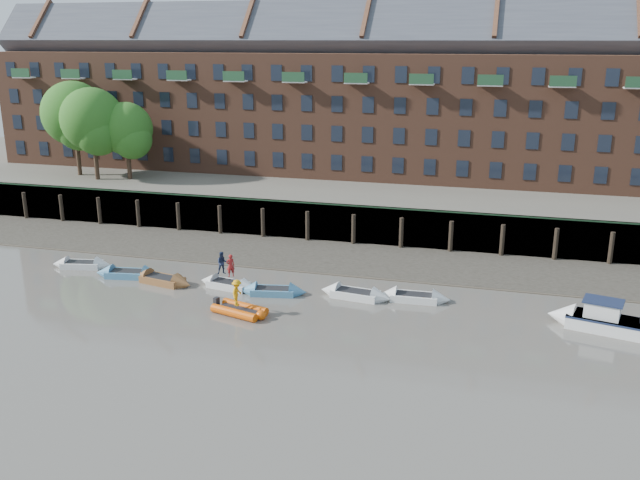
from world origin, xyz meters
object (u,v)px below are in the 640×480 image
at_px(motor_launch, 591,318).
at_px(rowboat_6, 414,297).
at_px(rib_tender, 241,310).
at_px(person_rib_crew, 237,293).
at_px(rowboat_3, 229,285).
at_px(rowboat_5, 355,294).
at_px(rowboat_0, 82,265).
at_px(rowboat_4, 273,291).
at_px(rowboat_2, 163,280).
at_px(person_rower_b, 222,263).
at_px(person_rower_a, 231,266).
at_px(rowboat_1, 128,274).

bearing_deg(motor_launch, rowboat_6, 5.67).
height_order(rib_tender, person_rib_crew, person_rib_crew).
bearing_deg(rowboat_3, rowboat_5, 13.31).
distance_m(rowboat_0, rowboat_4, 15.80).
bearing_deg(rowboat_2, person_rib_crew, -16.16).
height_order(motor_launch, person_rower_b, person_rower_b).
height_order(rowboat_0, person_rower_b, person_rower_b).
bearing_deg(rowboat_0, person_rower_a, -16.43).
bearing_deg(rowboat_3, rowboat_0, -175.14).
xyz_separation_m(rowboat_0, person_rower_b, (11.85, -0.89, 1.46)).
relative_size(rowboat_1, motor_launch, 0.83).
bearing_deg(person_rower_a, rowboat_0, -43.13).
xyz_separation_m(motor_launch, person_rower_a, (-23.22, 0.45, 1.09)).
bearing_deg(rowboat_1, rib_tender, -31.22).
height_order(rowboat_1, person_rib_crew, person_rib_crew).
bearing_deg(rowboat_1, rowboat_4, -11.50).
height_order(person_rower_b, person_rib_crew, person_rower_b).
relative_size(rowboat_3, rib_tender, 1.26).
relative_size(rowboat_4, person_rib_crew, 2.79).
height_order(rowboat_1, person_rower_a, person_rower_a).
bearing_deg(rowboat_2, rib_tender, -15.29).
bearing_deg(rib_tender, motor_launch, 26.01).
distance_m(rowboat_0, rib_tender, 15.85).
bearing_deg(rowboat_3, person_rib_crew, -50.65).
bearing_deg(rowboat_6, rowboat_4, -174.24).
distance_m(rowboat_5, person_rib_crew, 8.10).
height_order(rowboat_1, motor_launch, motor_launch).
xyz_separation_m(rib_tender, person_rower_b, (-3.10, 4.40, 1.42)).
distance_m(rowboat_1, person_rower_b, 7.50).
bearing_deg(person_rower_a, rowboat_4, 137.48).
relative_size(rowboat_2, rowboat_3, 1.06).
bearing_deg(rowboat_2, person_rower_a, 14.67).
bearing_deg(person_rower_b, rib_tender, -84.60).
relative_size(rowboat_2, person_rower_b, 3.13).
distance_m(rowboat_1, rowboat_3, 7.87).
distance_m(rowboat_5, person_rower_a, 8.76).
height_order(rowboat_6, person_rower_b, person_rower_b).
bearing_deg(rowboat_5, motor_launch, 3.18).
height_order(rowboat_0, rowboat_1, rowboat_1).
bearing_deg(rowboat_4, person_rower_a, 164.89).
height_order(rowboat_6, person_rib_crew, person_rib_crew).
xyz_separation_m(rib_tender, person_rower_a, (-2.35, 4.06, 1.42)).
relative_size(motor_launch, person_rib_crew, 3.56).
bearing_deg(person_rower_b, person_rower_a, -54.12).
bearing_deg(rowboat_1, rowboat_2, -18.70).
bearing_deg(person_rib_crew, motor_launch, -81.76).
xyz_separation_m(rowboat_1, person_rower_b, (7.36, 0.08, 1.45)).
xyz_separation_m(rowboat_6, person_rower_b, (-13.22, -0.75, 1.45)).
bearing_deg(person_rib_crew, person_rower_b, 31.38).
bearing_deg(rowboat_0, rowboat_1, -23.05).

